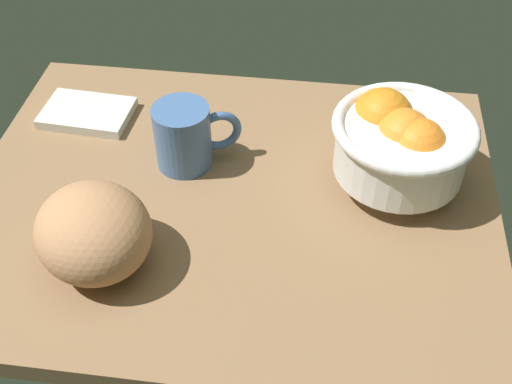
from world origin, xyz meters
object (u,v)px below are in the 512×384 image
at_px(fruit_bowl, 400,142).
at_px(mug, 186,136).
at_px(bread_loaf, 93,232).
at_px(napkin_folded, 87,113).

bearing_deg(fruit_bowl, mug, 179.30).
relative_size(bread_loaf, napkin_folded, 1.11).
height_order(fruit_bowl, mug, fruit_bowl).
relative_size(fruit_bowl, bread_loaf, 1.28).
xyz_separation_m(bread_loaf, napkin_folded, (-0.11, 0.28, -0.04)).
xyz_separation_m(bread_loaf, mug, (0.07, 0.20, -0.01)).
relative_size(bread_loaf, mug, 1.23).
bearing_deg(mug, fruit_bowl, -0.70).
xyz_separation_m(fruit_bowl, mug, (-0.29, 0.00, -0.02)).
bearing_deg(bread_loaf, mug, 70.57).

